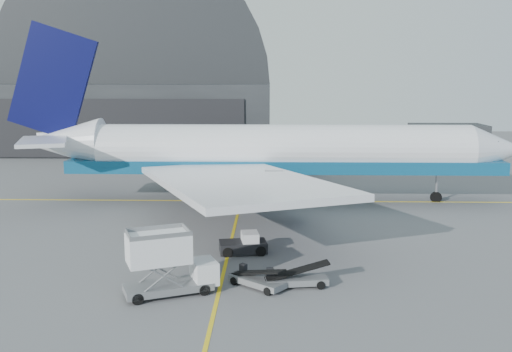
{
  "coord_description": "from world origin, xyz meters",
  "views": [
    {
      "loc": [
        3.21,
        -40.4,
        13.42
      ],
      "look_at": [
        1.91,
        10.13,
        4.5
      ],
      "focal_mm": 40.0,
      "sensor_mm": 36.0,
      "label": 1
    }
  ],
  "objects_px": {
    "pushback_tug": "(244,245)",
    "belt_loader_a": "(296,279)",
    "belt_loader_b": "(256,280)",
    "catering_truck": "(167,264)",
    "airliner": "(263,152)"
  },
  "relations": [
    {
      "from": "airliner",
      "to": "belt_loader_b",
      "type": "height_order",
      "value": "airliner"
    },
    {
      "from": "airliner",
      "to": "belt_loader_a",
      "type": "distance_m",
      "value": 26.06
    },
    {
      "from": "pushback_tug",
      "to": "belt_loader_a",
      "type": "xyz_separation_m",
      "value": [
        3.62,
        -7.03,
        -0.12
      ]
    },
    {
      "from": "catering_truck",
      "to": "belt_loader_a",
      "type": "bearing_deg",
      "value": -11.54
    },
    {
      "from": "belt_loader_b",
      "to": "pushback_tug",
      "type": "bearing_deg",
      "value": 137.31
    },
    {
      "from": "catering_truck",
      "to": "belt_loader_b",
      "type": "relative_size",
      "value": 1.59
    },
    {
      "from": "pushback_tug",
      "to": "belt_loader_a",
      "type": "bearing_deg",
      "value": -71.88
    },
    {
      "from": "pushback_tug",
      "to": "belt_loader_b",
      "type": "distance_m",
      "value": 7.26
    },
    {
      "from": "pushback_tug",
      "to": "belt_loader_a",
      "type": "distance_m",
      "value": 7.91
    },
    {
      "from": "catering_truck",
      "to": "pushback_tug",
      "type": "xyz_separation_m",
      "value": [
        4.39,
        8.59,
        -1.37
      ]
    },
    {
      "from": "catering_truck",
      "to": "pushback_tug",
      "type": "relative_size",
      "value": 1.59
    },
    {
      "from": "airliner",
      "to": "belt_loader_a",
      "type": "height_order",
      "value": "airliner"
    },
    {
      "from": "belt_loader_a",
      "to": "belt_loader_b",
      "type": "bearing_deg",
      "value": 175.29
    },
    {
      "from": "airliner",
      "to": "belt_loader_b",
      "type": "bearing_deg",
      "value": -90.23
    },
    {
      "from": "airliner",
      "to": "pushback_tug",
      "type": "bearing_deg",
      "value": -93.73
    }
  ]
}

